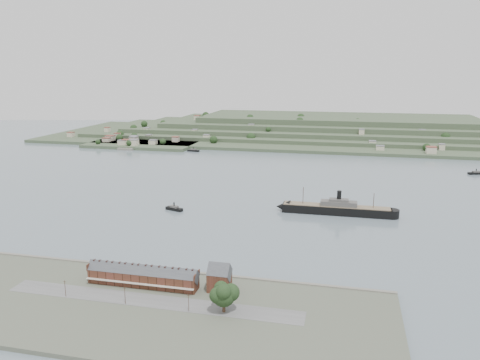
% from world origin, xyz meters
% --- Properties ---
extents(ground, '(1400.00, 1400.00, 0.00)m').
position_xyz_m(ground, '(0.00, 0.00, 0.00)').
color(ground, slate).
rests_on(ground, ground).
extents(near_shore, '(220.00, 80.00, 2.60)m').
position_xyz_m(near_shore, '(0.00, -186.75, 1.01)').
color(near_shore, '#4C5142').
rests_on(near_shore, ground).
extents(terrace_row, '(55.60, 9.80, 11.07)m').
position_xyz_m(terrace_row, '(-10.00, -168.02, 6.84)').
color(terrace_row, '#472819').
rests_on(terrace_row, ground).
extents(gabled_building, '(10.40, 10.18, 14.09)m').
position_xyz_m(gabled_building, '(27.50, -164.00, 8.19)').
color(gabled_building, '#472819').
rests_on(gabled_building, ground).
extents(far_peninsula, '(760.00, 309.00, 30.00)m').
position_xyz_m(far_peninsula, '(27.91, 393.10, 11.88)').
color(far_peninsula, '#36472F').
rests_on(far_peninsula, ground).
extents(steamship, '(89.67, 10.70, 21.54)m').
position_xyz_m(steamship, '(75.62, -22.50, 3.98)').
color(steamship, black).
rests_on(steamship, ground).
extents(tugboat, '(14.78, 8.20, 6.44)m').
position_xyz_m(tugboat, '(-42.61, -40.84, 1.57)').
color(tugboat, black).
rests_on(tugboat, ground).
extents(ferry_west, '(16.36, 6.08, 5.99)m').
position_xyz_m(ferry_west, '(-113.34, 214.17, 1.44)').
color(ferry_west, black).
rests_on(ferry_west, ground).
extents(ferry_east, '(16.40, 8.61, 5.92)m').
position_xyz_m(ferry_east, '(213.30, 148.28, 1.43)').
color(ferry_east, black).
rests_on(ferry_east, ground).
extents(fig_tree, '(12.55, 10.87, 14.00)m').
position_xyz_m(fig_tree, '(35.29, -184.40, 10.55)').
color(fig_tree, '#3E2A1C').
rests_on(fig_tree, ground).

